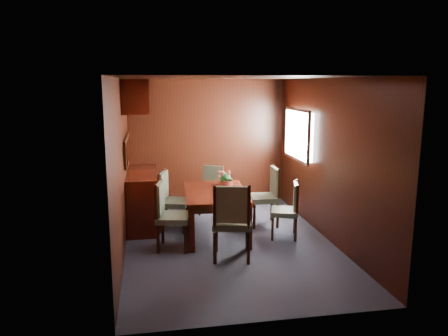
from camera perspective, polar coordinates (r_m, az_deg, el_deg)
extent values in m
plane|color=#303241|center=(6.62, 0.55, -9.56)|extent=(4.50, 4.50, 0.00)
cube|color=black|center=(6.20, -13.18, 0.25)|extent=(0.02, 4.50, 2.40)
cube|color=black|center=(6.73, 13.24, 1.09)|extent=(0.02, 4.50, 2.40)
cube|color=black|center=(8.49, -2.22, 3.42)|extent=(3.00, 0.02, 2.40)
cube|color=black|center=(4.16, 6.30, -4.84)|extent=(3.00, 0.02, 2.40)
cube|color=black|center=(6.19, 0.60, 11.70)|extent=(3.00, 4.50, 0.02)
cube|color=white|center=(7.70, 9.97, 4.34)|extent=(0.14, 1.10, 0.80)
cube|color=#B2B2B7|center=(7.67, 9.48, 4.34)|extent=(0.04, 1.20, 0.90)
cube|color=black|center=(7.17, -12.56, 2.38)|extent=(0.03, 1.36, 0.41)
cube|color=silver|center=(7.17, -12.42, 2.38)|extent=(0.01, 1.30, 0.35)
cube|color=#370E06|center=(7.09, -11.47, 9.23)|extent=(0.40, 1.40, 0.50)
cube|color=#370E06|center=(7.33, -10.57, -3.98)|extent=(0.48, 1.40, 0.90)
cube|color=#370E06|center=(6.14, -4.27, -8.08)|extent=(0.09, 0.09, 0.64)
cube|color=#370E06|center=(6.22, 3.27, -7.81)|extent=(0.09, 0.09, 0.64)
cube|color=#370E06|center=(7.45, -4.71, -4.62)|extent=(0.09, 0.09, 0.64)
cube|color=#370E06|center=(7.51, 1.49, -4.44)|extent=(0.09, 0.09, 0.64)
cube|color=black|center=(6.74, -1.10, -3.86)|extent=(0.90, 1.42, 0.09)
cube|color=#370E06|center=(6.72, -1.10, -3.24)|extent=(1.02, 1.54, 0.06)
cylinder|color=black|center=(6.56, -8.01, -8.04)|extent=(0.04, 0.04, 0.39)
cylinder|color=black|center=(6.18, -8.62, -9.27)|extent=(0.04, 0.04, 0.39)
cylinder|color=black|center=(6.51, -4.64, -8.12)|extent=(0.04, 0.04, 0.39)
cylinder|color=black|center=(6.13, -5.04, -9.37)|extent=(0.04, 0.04, 0.39)
cube|color=#57664E|center=(6.26, -6.63, -6.47)|extent=(0.53, 0.54, 0.08)
cylinder|color=black|center=(6.41, -8.22, -3.65)|extent=(0.04, 0.04, 0.52)
cylinder|color=black|center=(6.03, -8.86, -4.63)|extent=(0.04, 0.04, 0.52)
cube|color=#57664E|center=(6.21, -8.35, -3.95)|extent=(0.14, 0.43, 0.44)
cylinder|color=black|center=(7.36, -7.49, -5.92)|extent=(0.04, 0.04, 0.38)
cylinder|color=black|center=(7.00, -8.29, -6.85)|extent=(0.04, 0.04, 0.38)
cylinder|color=black|center=(7.28, -4.62, -6.05)|extent=(0.04, 0.04, 0.38)
cylinder|color=black|center=(6.91, -5.27, -7.01)|extent=(0.04, 0.04, 0.38)
cube|color=#57664E|center=(7.06, -6.46, -4.50)|extent=(0.55, 0.56, 0.08)
cylinder|color=black|center=(7.23, -7.67, -2.07)|extent=(0.04, 0.04, 0.51)
cylinder|color=black|center=(6.86, -8.48, -2.81)|extent=(0.04, 0.04, 0.51)
cube|color=#57664E|center=(7.04, -7.92, -2.28)|extent=(0.18, 0.41, 0.43)
cylinder|color=black|center=(6.64, 9.32, -8.03)|extent=(0.04, 0.04, 0.35)
cylinder|color=black|center=(6.98, 9.20, -7.07)|extent=(0.04, 0.04, 0.35)
cylinder|color=black|center=(6.63, 6.36, -7.97)|extent=(0.04, 0.04, 0.35)
cylinder|color=black|center=(6.97, 6.39, -7.01)|extent=(0.04, 0.04, 0.35)
cube|color=#57664E|center=(6.74, 7.87, -5.67)|extent=(0.50, 0.51, 0.07)
cylinder|color=black|center=(6.51, 9.53, -4.19)|extent=(0.04, 0.04, 0.47)
cylinder|color=black|center=(6.85, 9.40, -3.40)|extent=(0.04, 0.04, 0.47)
cube|color=#57664E|center=(6.68, 9.31, -3.63)|extent=(0.16, 0.38, 0.39)
cylinder|color=black|center=(7.19, 7.02, -6.27)|extent=(0.04, 0.04, 0.40)
cylinder|color=black|center=(7.57, 6.25, -5.36)|extent=(0.04, 0.04, 0.40)
cylinder|color=black|center=(7.11, 3.99, -6.42)|extent=(0.04, 0.04, 0.40)
cylinder|color=black|center=(7.49, 3.37, -5.50)|extent=(0.04, 0.04, 0.40)
cube|color=#57664E|center=(7.26, 5.19, -3.93)|extent=(0.47, 0.49, 0.08)
cylinder|color=black|center=(7.06, 7.20, -2.21)|extent=(0.04, 0.04, 0.53)
cylinder|color=black|center=(7.44, 6.41, -1.50)|extent=(0.04, 0.04, 0.53)
cube|color=#57664E|center=(7.24, 6.64, -1.69)|extent=(0.08, 0.43, 0.45)
cylinder|color=black|center=(5.78, -1.20, -10.44)|extent=(0.05, 0.05, 0.43)
cylinder|color=black|center=(5.78, 3.21, -10.47)|extent=(0.05, 0.05, 0.43)
cylinder|color=black|center=(6.17, -1.01, -9.02)|extent=(0.05, 0.05, 0.43)
cylinder|color=black|center=(6.17, 3.10, -9.04)|extent=(0.05, 0.05, 0.43)
cube|color=#57664E|center=(5.88, 1.04, -7.18)|extent=(0.59, 0.57, 0.09)
cylinder|color=black|center=(5.59, -1.23, -5.10)|extent=(0.05, 0.05, 0.57)
cylinder|color=black|center=(5.59, 3.28, -5.13)|extent=(0.05, 0.05, 0.57)
cube|color=#57664E|center=(5.60, 1.03, -4.84)|extent=(0.46, 0.16, 0.48)
cylinder|color=black|center=(8.05, -0.13, -4.45)|extent=(0.04, 0.04, 0.35)
cylinder|color=black|center=(8.13, -2.60, -4.31)|extent=(0.04, 0.04, 0.35)
cylinder|color=black|center=(7.73, -0.66, -5.11)|extent=(0.04, 0.04, 0.35)
cylinder|color=black|center=(7.82, -3.22, -4.96)|extent=(0.04, 0.04, 0.35)
cube|color=#57664E|center=(7.87, -1.66, -3.11)|extent=(0.53, 0.52, 0.07)
cylinder|color=black|center=(7.95, -0.12, -1.25)|extent=(0.04, 0.04, 0.46)
cylinder|color=black|center=(8.03, -2.61, -1.13)|extent=(0.04, 0.04, 0.46)
cube|color=#57664E|center=(7.97, -1.40, -1.09)|extent=(0.37, 0.19, 0.39)
cylinder|color=#B34C36|center=(7.14, 0.22, -1.84)|extent=(0.23, 0.23, 0.07)
sphere|color=#1B511B|center=(7.13, 0.22, -1.42)|extent=(0.18, 0.18, 0.18)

